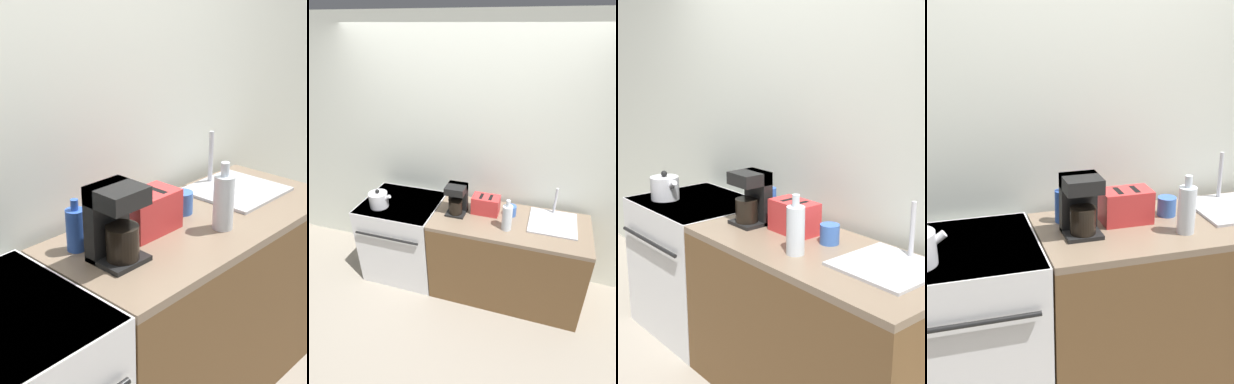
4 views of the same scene
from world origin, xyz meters
TOP-DOWN VIEW (x-y plane):
  - ground_plane at (0.00, 0.00)m, footprint 12.00×12.00m
  - wall_back at (0.00, 0.73)m, footprint 8.00×0.05m
  - stove at (-0.61, 0.34)m, footprint 0.78×0.71m
  - counter_block at (0.52, 0.32)m, footprint 1.45×0.65m
  - kettle at (-0.78, 0.20)m, footprint 0.23×0.18m
  - toaster at (0.27, 0.40)m, footprint 0.26×0.16m
  - coffee_maker at (-0.00, 0.32)m, footprint 0.18×0.18m
  - sink_tray at (0.90, 0.41)m, footprint 0.43×0.41m
  - bottle_blue at (-0.05, 0.49)m, footprint 0.08×0.08m
  - bottle_clear at (0.50, 0.19)m, footprint 0.09×0.09m
  - cup_blue at (0.51, 0.42)m, footprint 0.10×0.10m

SIDE VIEW (x-z plane):
  - ground_plane at x=0.00m, z-range 0.00..0.00m
  - counter_block at x=0.52m, z-range 0.00..0.89m
  - stove at x=-0.61m, z-range 0.01..0.90m
  - sink_tray at x=0.90m, z-range 0.76..1.04m
  - cup_blue at x=0.51m, z-range 0.89..0.99m
  - kettle at x=-0.78m, z-range 0.87..1.06m
  - toaster at x=0.27m, z-range 0.89..1.06m
  - bottle_blue at x=-0.05m, z-range 0.87..1.08m
  - bottle_clear at x=0.50m, z-range 0.86..1.16m
  - coffee_maker at x=0.00m, z-range 0.89..1.19m
  - wall_back at x=0.00m, z-range 0.00..2.60m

